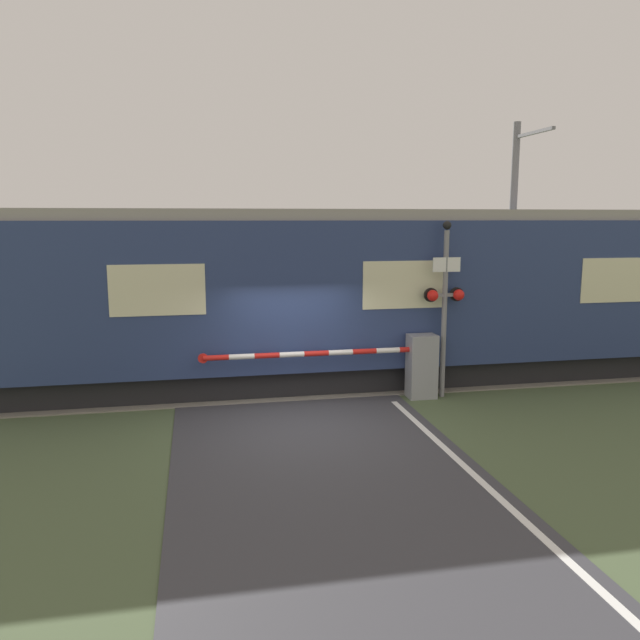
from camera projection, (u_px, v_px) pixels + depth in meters
ground_plane at (302, 424)px, 11.76m from camera, size 80.00×80.00×0.00m
track_bed at (280, 382)px, 14.73m from camera, size 36.00×3.20×0.13m
train at (383, 294)px, 14.89m from camera, size 18.69×3.11×4.04m
crossing_barrier at (408, 364)px, 13.35m from camera, size 5.03×0.44×1.38m
signal_post at (445, 299)px, 13.26m from camera, size 0.89×0.26×3.79m
catenary_pole at (513, 236)px, 17.26m from camera, size 0.20×1.90×6.42m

